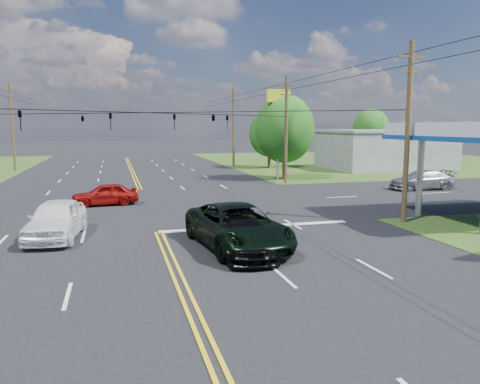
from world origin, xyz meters
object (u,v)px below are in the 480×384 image
object	(u,v)px
pole_ne	(286,129)
tree_right_a	(285,129)
pole_se	(408,131)
tree_right_b	(269,134)
suv_black	(244,237)
pole_left_far	(12,126)
pickup_white	(56,219)
pole_right_far	(233,126)
pickup_dkgreen	(237,226)
tree_far_r	(371,130)
retail_ne	(385,150)

from	to	relation	value
pole_ne	tree_right_a	bearing A→B (deg)	71.57
pole_se	tree_right_b	distance (m)	33.19
suv_black	pole_left_far	bearing A→B (deg)	116.45
pickup_white	pole_se	bearing A→B (deg)	3.78
tree_right_a	pickup_white	distance (m)	27.63
pickup_white	tree_right_a	bearing A→B (deg)	54.03
pole_left_far	pole_right_far	size ratio (longest dim) A/B	1.00
pole_se	pickup_dkgreen	bearing A→B (deg)	-164.51
tree_far_r	pole_ne	bearing A→B (deg)	-135.00
pickup_dkgreen	retail_ne	bearing A→B (deg)	42.92
pole_left_far	retail_ne	bearing A→B (deg)	-10.54
pole_se	tree_right_a	distance (m)	21.02
retail_ne	pickup_white	bearing A→B (deg)	-141.06
pole_right_far	suv_black	xyz separation A→B (m)	(-10.00, -40.85, -4.44)
tree_far_r	pickup_white	size ratio (longest dim) A/B	1.44
pole_ne	tree_right_a	size ratio (longest dim) A/B	1.16
pole_se	pole_right_far	bearing A→B (deg)	90.00
tree_right_a	tree_right_b	distance (m)	12.27
tree_right_b	tree_far_r	world-z (taller)	tree_far_r
retail_ne	pole_left_far	size ratio (longest dim) A/B	1.40
pole_left_far	pickup_dkgreen	bearing A→B (deg)	-68.08
retail_ne	pole_se	world-z (taller)	pole_se
retail_ne	tree_right_a	bearing A→B (deg)	-153.43
tree_right_a	tree_right_b	bearing A→B (deg)	78.23
pole_ne	pickup_white	distance (m)	24.83
retail_ne	tree_far_r	world-z (taller)	tree_far_r
pole_ne	tree_right_a	distance (m)	3.16
tree_right_b	pickup_white	size ratio (longest dim) A/B	1.34
tree_far_r	pole_se	bearing A→B (deg)	-118.30
tree_right_a	suv_black	distance (m)	27.49
pole_left_far	tree_right_a	world-z (taller)	pole_left_far
pole_ne	pickup_dkgreen	world-z (taller)	pole_ne
pole_se	pickup_dkgreen	world-z (taller)	pole_se
pole_right_far	tree_far_r	xyz separation A→B (m)	(21.00, 2.00, -0.62)
retail_ne	pole_left_far	distance (m)	43.84
tree_far_r	pickup_dkgreen	size ratio (longest dim) A/B	1.15
retail_ne	pole_left_far	world-z (taller)	pole_left_far
pole_se	suv_black	size ratio (longest dim) A/B	1.90
pole_left_far	pole_ne	bearing A→B (deg)	-36.16
pickup_white	suv_black	bearing A→B (deg)	-25.33
tree_right_a	retail_ne	bearing A→B (deg)	26.57
tree_right_b	tree_far_r	bearing A→B (deg)	18.92
pole_right_far	tree_right_b	size ratio (longest dim) A/B	1.41
tree_far_r	pickup_dkgreen	bearing A→B (deg)	-126.58
pole_left_far	suv_black	distance (m)	44.09
pole_ne	pickup_white	world-z (taller)	pole_ne
pickup_white	tree_right_b	bearing A→B (deg)	63.57
pickup_white	pole_left_far	bearing A→B (deg)	110.09
tree_right_a	pickup_white	size ratio (longest dim) A/B	1.55
suv_black	pickup_white	xyz separation A→B (m)	(-7.65, 4.85, 0.17)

